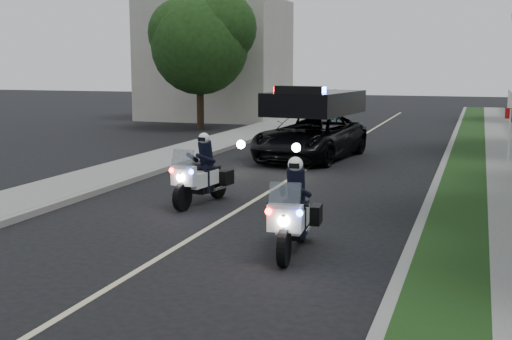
# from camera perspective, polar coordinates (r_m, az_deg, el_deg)

# --- Properties ---
(ground) EXTENTS (120.00, 120.00, 0.00)m
(ground) POSITION_cam_1_polar(r_m,az_deg,el_deg) (13.00, -5.38, -5.74)
(ground) COLOR black
(ground) RESTS_ON ground
(curb_right) EXTENTS (0.20, 60.00, 0.15)m
(curb_right) POSITION_cam_1_polar(r_m,az_deg,el_deg) (21.75, 15.61, 0.17)
(curb_right) COLOR gray
(curb_right) RESTS_ON ground
(grass_verge) EXTENTS (1.20, 60.00, 0.16)m
(grass_verge) POSITION_cam_1_polar(r_m,az_deg,el_deg) (21.73, 17.45, 0.08)
(grass_verge) COLOR #193814
(grass_verge) RESTS_ON ground
(sidewalk_right) EXTENTS (1.40, 60.00, 0.16)m
(sidewalk_right) POSITION_cam_1_polar(r_m,az_deg,el_deg) (21.75, 20.87, -0.09)
(sidewalk_right) COLOR gray
(sidewalk_right) RESTS_ON ground
(curb_left) EXTENTS (0.20, 60.00, 0.15)m
(curb_left) POSITION_cam_1_polar(r_m,az_deg,el_deg) (23.60, -4.68, 1.15)
(curb_left) COLOR gray
(curb_left) RESTS_ON ground
(sidewalk_left) EXTENTS (2.00, 60.00, 0.16)m
(sidewalk_left) POSITION_cam_1_polar(r_m,az_deg,el_deg) (24.05, -7.09, 1.27)
(sidewalk_left) COLOR gray
(sidewalk_left) RESTS_ON ground
(building_far) EXTENTS (8.00, 6.00, 7.00)m
(building_far) POSITION_cam_1_polar(r_m,az_deg,el_deg) (40.42, -3.50, 9.32)
(building_far) COLOR #A8A396
(building_far) RESTS_ON ground
(lane_marking) EXTENTS (0.12, 50.00, 0.01)m
(lane_marking) POSITION_cam_1_polar(r_m,az_deg,el_deg) (22.33, 5.04, 0.51)
(lane_marking) COLOR #BFB78C
(lane_marking) RESTS_ON ground
(police_moto_left) EXTENTS (0.96, 2.08, 1.70)m
(police_moto_left) POSITION_cam_1_polar(r_m,az_deg,el_deg) (16.02, -4.65, -2.90)
(police_moto_left) COLOR silver
(police_moto_left) RESTS_ON ground
(police_moto_right) EXTENTS (0.87, 2.06, 1.70)m
(police_moto_right) POSITION_cam_1_polar(r_m,az_deg,el_deg) (11.97, 3.19, -7.03)
(police_moto_right) COLOR silver
(police_moto_right) RESTS_ON ground
(police_suv) EXTENTS (3.33, 5.97, 2.76)m
(police_suv) POSITION_cam_1_polar(r_m,az_deg,el_deg) (23.53, 4.65, 0.94)
(police_suv) COLOR black
(police_suv) RESTS_ON ground
(bicycle) EXTENTS (0.70, 1.62, 0.83)m
(bicycle) POSITION_cam_1_polar(r_m,az_deg,el_deg) (37.76, 6.74, 3.97)
(bicycle) COLOR black
(bicycle) RESTS_ON ground
(cyclist) EXTENTS (0.64, 0.44, 1.71)m
(cyclist) POSITION_cam_1_polar(r_m,az_deg,el_deg) (37.76, 6.74, 3.97)
(cyclist) COLOR black
(cyclist) RESTS_ON ground
(sign_post) EXTENTS (0.33, 0.33, 2.07)m
(sign_post) POSITION_cam_1_polar(r_m,az_deg,el_deg) (21.53, 20.62, -0.37)
(sign_post) COLOR #B7110D
(sign_post) RESTS_ON ground
(tree_left_near) EXTENTS (5.41, 5.41, 8.15)m
(tree_left_near) POSITION_cam_1_polar(r_m,az_deg,el_deg) (34.07, -4.74, 3.46)
(tree_left_near) COLOR #1D4115
(tree_left_near) RESTS_ON ground
(tree_left_far) EXTENTS (6.84, 6.84, 10.11)m
(tree_left_far) POSITION_cam_1_polar(r_m,az_deg,el_deg) (41.58, -2.40, 4.49)
(tree_left_far) COLOR black
(tree_left_far) RESTS_ON ground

